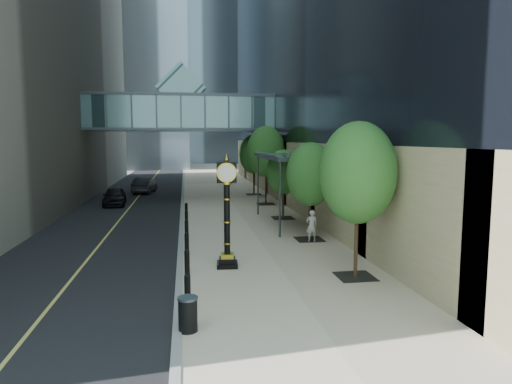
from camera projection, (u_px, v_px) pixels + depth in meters
ground at (278, 314)px, 13.80m from camera, size 320.00×320.00×0.00m
road at (148, 185)px, 52.00m from camera, size 8.00×180.00×0.02m
sidewalk at (218, 184)px, 53.21m from camera, size 8.00×180.00×0.06m
curb at (183, 184)px, 52.61m from camera, size 0.25×180.00×0.07m
distant_tower_c at (171, 40)px, 126.89m from camera, size 22.00×22.00×65.00m
skywalk at (181, 111)px, 39.93m from camera, size 17.00×4.20×5.80m
entrance_canopy at (288, 157)px, 27.58m from camera, size 3.00×8.00×4.38m
bollard_row at (187, 237)px, 22.17m from camera, size 0.20×16.20×0.90m
street_trees at (282, 160)px, 30.04m from camera, size 3.02×28.78×6.21m
street_clock at (227, 220)px, 18.41m from camera, size 0.90×0.90×4.48m
trash_bin at (188, 315)px, 12.36m from camera, size 0.66×0.66×0.90m
pedestrian at (312, 226)px, 23.12m from camera, size 0.61×0.42×1.62m
car_near at (115, 196)px, 36.09m from camera, size 2.01×4.30×1.42m
car_far at (145, 185)px, 44.28m from camera, size 2.17×4.68×1.48m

